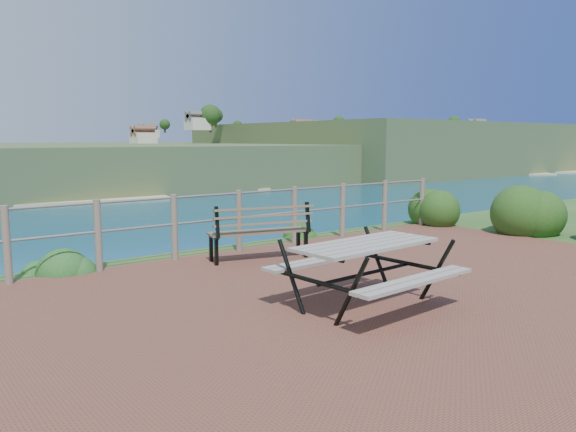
% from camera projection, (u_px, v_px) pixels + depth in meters
% --- Properties ---
extents(ground, '(10.00, 7.00, 0.12)m').
position_uv_depth(ground, '(395.00, 297.00, 6.56)').
color(ground, brown).
rests_on(ground, ground).
extents(safety_railing, '(9.40, 0.10, 1.00)m').
position_uv_depth(safety_railing, '(239.00, 217.00, 9.11)').
color(safety_railing, '#6B5B4C').
rests_on(safety_railing, ground).
extents(distant_bay, '(290.00, 232.36, 24.00)m').
position_uv_depth(distant_bay, '(318.00, 146.00, 270.42)').
color(distant_bay, '#425A2D').
rests_on(distant_bay, ground).
extents(picnic_table, '(1.71, 1.45, 0.71)m').
position_uv_depth(picnic_table, '(366.00, 267.00, 6.09)').
color(picnic_table, gray).
rests_on(picnic_table, ground).
extents(park_bench, '(1.59, 0.77, 0.87)m').
position_uv_depth(park_bench, '(259.00, 223.00, 8.47)').
color(park_bench, brown).
rests_on(park_bench, ground).
extents(shrub_right_front, '(1.31, 1.31, 1.86)m').
position_uv_depth(shrub_right_front, '(521.00, 233.00, 11.02)').
color(shrub_right_front, '#123B12').
rests_on(shrub_right_front, ground).
extents(shrub_right_edge, '(1.08, 1.08, 1.54)m').
position_uv_depth(shrub_right_edge, '(435.00, 223.00, 12.39)').
color(shrub_right_edge, '#123B12').
rests_on(shrub_right_edge, ground).
extents(shrub_lip_west, '(0.76, 0.76, 0.49)m').
position_uv_depth(shrub_lip_west, '(60.00, 271.00, 7.84)').
color(shrub_lip_west, '#1F5320').
rests_on(shrub_lip_west, ground).
extents(shrub_lip_east, '(0.70, 0.70, 0.42)m').
position_uv_depth(shrub_lip_east, '(306.00, 236.00, 10.73)').
color(shrub_lip_east, '#123B12').
rests_on(shrub_lip_east, ground).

